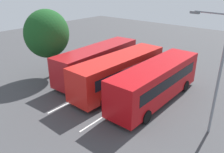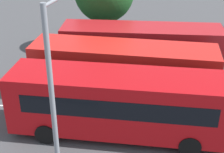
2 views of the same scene
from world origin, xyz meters
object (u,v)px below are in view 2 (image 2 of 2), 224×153
object	(u,v)px
bus_far_left	(120,102)
bus_center_left	(124,69)
bus_center_right	(142,47)
street_lamp	(56,104)

from	to	relation	value
bus_far_left	bus_center_left	xyz separation A→B (m)	(-0.20, 3.49, 0.00)
bus_far_left	bus_center_left	world-z (taller)	same
bus_center_right	bus_far_left	bearing A→B (deg)	-97.91
bus_far_left	bus_center_right	world-z (taller)	same
bus_center_right	street_lamp	size ratio (longest dim) A/B	1.37
bus_center_right	bus_center_left	bearing A→B (deg)	-106.18
bus_center_right	street_lamp	world-z (taller)	street_lamp
bus_far_left	bus_center_right	distance (m)	6.87
bus_center_left	bus_center_right	size ratio (longest dim) A/B	0.99
bus_center_left	street_lamp	world-z (taller)	street_lamp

